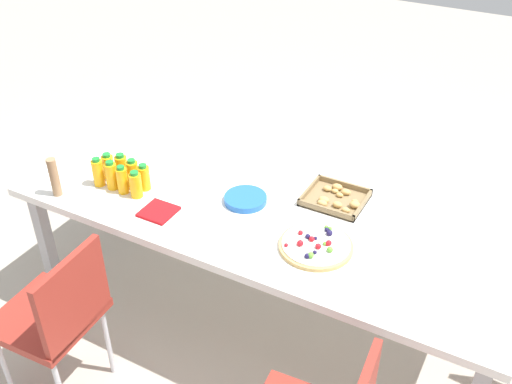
# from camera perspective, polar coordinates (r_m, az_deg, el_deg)

# --- Properties ---
(ground_plane) EXTENTS (12.00, 12.00, 0.00)m
(ground_plane) POSITION_cam_1_polar(r_m,az_deg,el_deg) (3.23, 0.58, -12.09)
(ground_plane) COLOR #B2A899
(party_table) EXTENTS (2.35, 0.90, 0.73)m
(party_table) POSITION_cam_1_polar(r_m,az_deg,el_deg) (2.79, 0.66, -2.55)
(party_table) COLOR white
(party_table) RESTS_ON ground_plane
(chair_near_left) EXTENTS (0.42, 0.42, 0.83)m
(chair_near_left) POSITION_cam_1_polar(r_m,az_deg,el_deg) (2.69, -18.57, -10.98)
(chair_near_left) COLOR maroon
(chair_near_left) RESTS_ON ground_plane
(juice_bottle_0) EXTENTS (0.05, 0.05, 0.15)m
(juice_bottle_0) POSITION_cam_1_polar(r_m,az_deg,el_deg) (2.98, -14.94, 1.84)
(juice_bottle_0) COLOR #F8AB14
(juice_bottle_0) RESTS_ON party_table
(juice_bottle_1) EXTENTS (0.06, 0.06, 0.15)m
(juice_bottle_1) POSITION_cam_1_polar(r_m,az_deg,el_deg) (2.94, -13.72, 1.55)
(juice_bottle_1) COLOR #FAAB14
(juice_bottle_1) RESTS_ON party_table
(juice_bottle_2) EXTENTS (0.05, 0.05, 0.15)m
(juice_bottle_2) POSITION_cam_1_polar(r_m,az_deg,el_deg) (2.90, -12.73, 1.13)
(juice_bottle_2) COLOR #F9AB14
(juice_bottle_2) RESTS_ON party_table
(juice_bottle_3) EXTENTS (0.06, 0.06, 0.14)m
(juice_bottle_3) POSITION_cam_1_polar(r_m,az_deg,el_deg) (2.86, -11.49, 0.68)
(juice_bottle_3) COLOR #FAAD14
(juice_bottle_3) RESTS_ON party_table
(juice_bottle_4) EXTENTS (0.06, 0.06, 0.13)m
(juice_bottle_4) POSITION_cam_1_polar(r_m,az_deg,el_deg) (3.04, -14.03, 2.44)
(juice_bottle_4) COLOR #FAAC14
(juice_bottle_4) RESTS_ON party_table
(juice_bottle_5) EXTENTS (0.06, 0.06, 0.15)m
(juice_bottle_5) POSITION_cam_1_polar(r_m,az_deg,el_deg) (2.99, -12.79, 2.24)
(juice_bottle_5) COLOR #F8AA14
(juice_bottle_5) RESTS_ON party_table
(juice_bottle_6) EXTENTS (0.06, 0.06, 0.14)m
(juice_bottle_6) POSITION_cam_1_polar(r_m,az_deg,el_deg) (2.94, -11.76, 1.78)
(juice_bottle_6) COLOR #F8AE14
(juice_bottle_6) RESTS_ON party_table
(juice_bottle_7) EXTENTS (0.06, 0.06, 0.14)m
(juice_bottle_7) POSITION_cam_1_polar(r_m,az_deg,el_deg) (2.90, -10.72, 1.37)
(juice_bottle_7) COLOR #F9AE14
(juice_bottle_7) RESTS_ON party_table
(fruit_pizza) EXTENTS (0.32, 0.32, 0.05)m
(fruit_pizza) POSITION_cam_1_polar(r_m,az_deg,el_deg) (2.53, 5.79, -5.13)
(fruit_pizza) COLOR tan
(fruit_pizza) RESTS_ON party_table
(snack_tray) EXTENTS (0.28, 0.25, 0.04)m
(snack_tray) POSITION_cam_1_polar(r_m,az_deg,el_deg) (2.82, 7.70, -0.61)
(snack_tray) COLOR olive
(snack_tray) RESTS_ON party_table
(plate_stack) EXTENTS (0.20, 0.20, 0.03)m
(plate_stack) POSITION_cam_1_polar(r_m,az_deg,el_deg) (2.79, -1.02, -0.68)
(plate_stack) COLOR blue
(plate_stack) RESTS_ON party_table
(napkin_stack) EXTENTS (0.15, 0.15, 0.01)m
(napkin_stack) POSITION_cam_1_polar(r_m,az_deg,el_deg) (2.76, -9.36, -1.87)
(napkin_stack) COLOR red
(napkin_stack) RESTS_ON party_table
(cardboard_tube) EXTENTS (0.04, 0.04, 0.20)m
(cardboard_tube) POSITION_cam_1_polar(r_m,az_deg,el_deg) (2.95, -18.82, 1.35)
(cardboard_tube) COLOR #9E7A56
(cardboard_tube) RESTS_ON party_table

